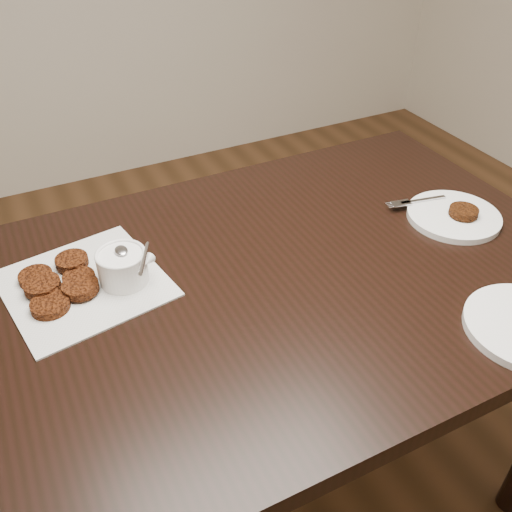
# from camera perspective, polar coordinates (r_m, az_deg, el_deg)

# --- Properties ---
(floor) EXTENTS (4.00, 4.00, 0.00)m
(floor) POSITION_cam_1_polar(r_m,az_deg,el_deg) (1.63, 2.95, -23.91)
(floor) COLOR brown
(floor) RESTS_ON ground
(table) EXTENTS (1.28, 0.83, 0.75)m
(table) POSITION_cam_1_polar(r_m,az_deg,el_deg) (1.34, 0.97, -14.45)
(table) COLOR black
(table) RESTS_ON floor
(napkin) EXTENTS (0.32, 0.32, 0.00)m
(napkin) POSITION_cam_1_polar(r_m,az_deg,el_deg) (1.10, -17.15, -2.75)
(napkin) COLOR silver
(napkin) RESTS_ON table
(sauce_ramekin) EXTENTS (0.14, 0.14, 0.13)m
(sauce_ramekin) POSITION_cam_1_polar(r_m,az_deg,el_deg) (1.05, -13.74, 0.32)
(sauce_ramekin) COLOR white
(sauce_ramekin) RESTS_ON napkin
(patty_cluster) EXTENTS (0.25, 0.25, 0.02)m
(patty_cluster) POSITION_cam_1_polar(r_m,az_deg,el_deg) (1.10, -19.86, -2.46)
(patty_cluster) COLOR #6B2C0E
(patty_cluster) RESTS_ON napkin
(plate_with_patty) EXTENTS (0.24, 0.24, 0.03)m
(plate_with_patty) POSITION_cam_1_polar(r_m,az_deg,el_deg) (1.30, 19.61, 4.15)
(plate_with_patty) COLOR white
(plate_with_patty) RESTS_ON table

